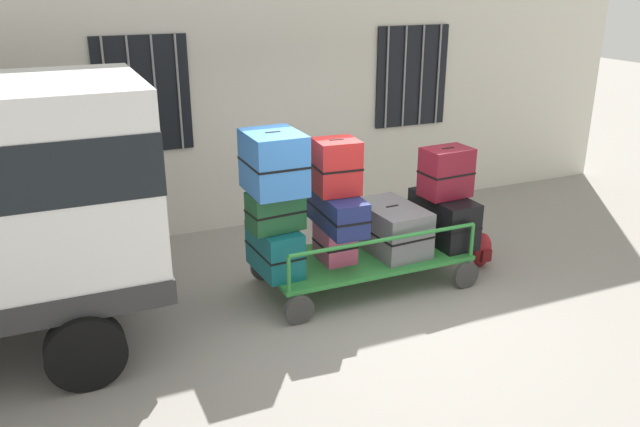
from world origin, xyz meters
The scene contains 14 objects.
ground_plane centered at (0.00, 0.00, 0.00)m, with size 40.00×40.00×0.00m, color gray.
building_wall centered at (0.00, 2.92, 2.50)m, with size 12.00×0.38×5.00m.
luggage_cart centered at (0.20, 0.36, 0.32)m, with size 2.42×1.21×0.37m.
cart_railing centered at (0.20, 0.36, 0.71)m, with size 2.32×1.07×0.41m.
suitcase_left_bottom centered at (-0.90, 0.38, 0.63)m, with size 0.46×0.79×0.52m.
suitcase_left_middle centered at (-0.90, 0.32, 1.09)m, with size 0.61×0.41×0.42m.
suitcase_left_top centered at (-0.90, 0.34, 1.62)m, with size 0.57×0.71×0.64m.
suitcase_midleft_bottom centered at (-0.16, 0.38, 0.58)m, with size 0.38×0.47×0.42m.
suitcase_midleft_middle centered at (-0.16, 0.35, 0.99)m, with size 0.44×0.99×0.40m.
suitcase_midleft_top centered at (-0.16, 0.36, 1.49)m, with size 0.50×0.47×0.60m.
suitcase_center_bottom centered at (0.57, 0.38, 0.64)m, with size 0.66×0.97×0.55m.
suitcase_midright_bottom centered at (1.30, 0.39, 0.65)m, with size 0.47×0.97×0.57m.
suitcase_midright_middle centered at (1.30, 0.40, 1.24)m, with size 0.60×0.44×0.60m.
backpack centered at (1.79, 0.21, 0.22)m, with size 0.27×0.22×0.44m.
Camera 1 is at (-3.05, -5.81, 3.46)m, focal length 36.41 mm.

